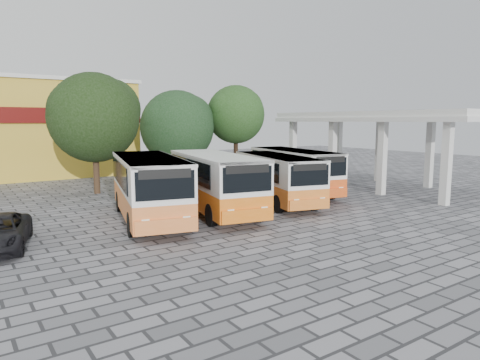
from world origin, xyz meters
TOP-DOWN VIEW (x-y plane):
  - ground at (0.00, 0.00)m, footprint 90.00×90.00m
  - terminal_shelter at (10.50, 4.00)m, footprint 6.80×15.80m
  - shophouse_block at (-11.00, 25.99)m, footprint 20.40×10.40m
  - bus_far_left at (-7.49, 3.32)m, footprint 4.53×8.98m
  - bus_centre_left at (-3.96, 3.09)m, footprint 4.20×8.84m
  - bus_centre_right at (0.34, 3.28)m, footprint 4.26×8.19m
  - bus_far_right at (3.23, 5.12)m, footprint 3.91×8.41m
  - tree_left at (-7.24, 12.68)m, footprint 6.07×5.78m
  - tree_middle at (0.47, 16.37)m, footprint 6.32×6.02m
  - tree_right at (5.90, 15.87)m, footprint 5.35×5.09m

SIDE VIEW (x-z plane):
  - ground at x=0.00m, z-range 0.00..0.00m
  - bus_centre_right at x=0.34m, z-range 0.22..3.01m
  - bus_far_right at x=3.23m, z-range 0.23..3.13m
  - bus_centre_left at x=-3.96m, z-range 0.24..3.28m
  - bus_far_left at x=-7.49m, z-range 0.24..3.32m
  - shophouse_block at x=-11.00m, z-range 0.01..8.31m
  - tree_middle at x=0.47m, z-range 0.82..8.08m
  - terminal_shelter at x=10.50m, z-range 2.21..7.61m
  - tree_left at x=-7.24m, z-range 1.23..9.09m
  - tree_right at x=5.90m, z-range 1.55..9.42m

